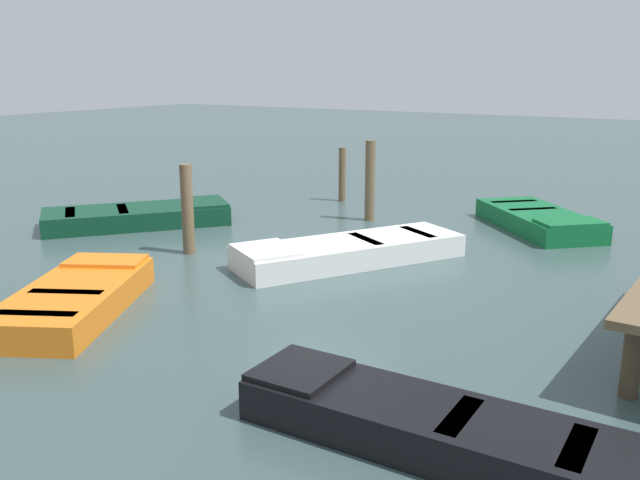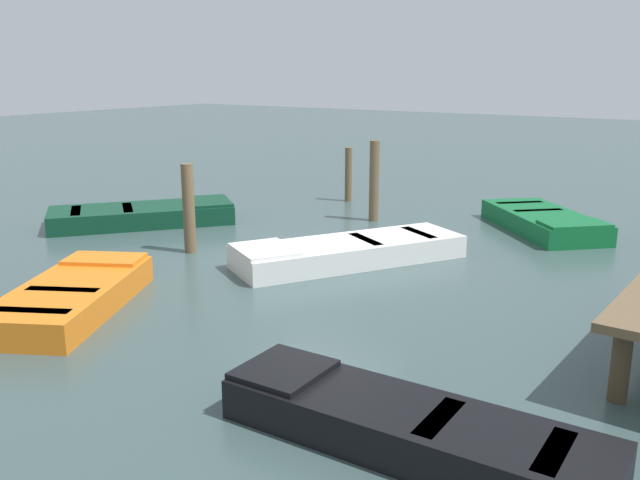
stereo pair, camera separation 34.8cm
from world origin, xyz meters
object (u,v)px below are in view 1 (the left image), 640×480
at_px(rowboat_dark_green, 138,216).
at_px(rowboat_white, 348,251).
at_px(rowboat_black, 427,425).
at_px(rowboat_orange, 75,298).
at_px(mooring_piling_near_left, 342,174).
at_px(rowboat_green, 538,220).
at_px(mooring_piling_center, 370,181).
at_px(mooring_piling_mid_left, 187,209).

height_order(rowboat_dark_green, rowboat_white, same).
relative_size(rowboat_black, rowboat_white, 0.86).
bearing_deg(rowboat_black, rowboat_orange, -7.25).
relative_size(rowboat_dark_green, rowboat_orange, 1.18).
bearing_deg(mooring_piling_near_left, rowboat_green, 83.63).
distance_m(rowboat_green, rowboat_white, 4.93).
distance_m(rowboat_dark_green, mooring_piling_center, 5.22).
bearing_deg(rowboat_white, mooring_piling_near_left, -118.36).
distance_m(rowboat_white, mooring_piling_near_left, 5.84).
xyz_separation_m(rowboat_black, rowboat_green, (-9.36, -1.40, 0.00)).
xyz_separation_m(rowboat_black, rowboat_orange, (-0.67, -5.67, 0.00)).
bearing_deg(mooring_piling_mid_left, rowboat_dark_green, -114.71).
distance_m(rowboat_black, rowboat_green, 9.46).
distance_m(mooring_piling_mid_left, mooring_piling_near_left, 6.02).
height_order(rowboat_black, rowboat_white, same).
distance_m(rowboat_green, mooring_piling_mid_left, 7.46).
height_order(rowboat_black, mooring_piling_near_left, mooring_piling_near_left).
bearing_deg(rowboat_orange, rowboat_green, -53.65).
relative_size(rowboat_green, mooring_piling_near_left, 2.37).
relative_size(rowboat_green, rowboat_white, 0.78).
relative_size(rowboat_black, mooring_piling_mid_left, 2.16).
height_order(mooring_piling_mid_left, mooring_piling_near_left, mooring_piling_mid_left).
bearing_deg(mooring_piling_near_left, mooring_piling_mid_left, 1.37).
relative_size(rowboat_black, rowboat_dark_green, 0.92).
height_order(rowboat_black, mooring_piling_mid_left, mooring_piling_mid_left).
bearing_deg(rowboat_dark_green, rowboat_black, -80.59).
xyz_separation_m(rowboat_black, rowboat_dark_green, (-5.10, -9.04, -0.00)).
xyz_separation_m(rowboat_dark_green, mooring_piling_center, (-3.14, 4.11, 0.70)).
height_order(rowboat_white, mooring_piling_mid_left, mooring_piling_mid_left).
bearing_deg(mooring_piling_near_left, rowboat_dark_green, -26.55).
xyz_separation_m(mooring_piling_mid_left, mooring_piling_center, (-4.32, 1.55, 0.07)).
relative_size(mooring_piling_mid_left, mooring_piling_near_left, 1.20).
relative_size(rowboat_green, rowboat_orange, 0.99).
xyz_separation_m(rowboat_white, mooring_piling_center, (-3.29, -1.30, 0.70)).
xyz_separation_m(rowboat_orange, mooring_piling_mid_left, (-3.26, -0.81, 0.63)).
xyz_separation_m(rowboat_green, rowboat_dark_green, (4.25, -7.64, -0.00)).
bearing_deg(rowboat_orange, mooring_piling_center, -33.11).
bearing_deg(mooring_piling_center, rowboat_dark_green, -52.64).
bearing_deg(mooring_piling_mid_left, rowboat_black, 58.79).
distance_m(rowboat_orange, rowboat_white, 4.75).
height_order(rowboat_orange, mooring_piling_mid_left, mooring_piling_mid_left).
bearing_deg(mooring_piling_center, rowboat_green, 107.53).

